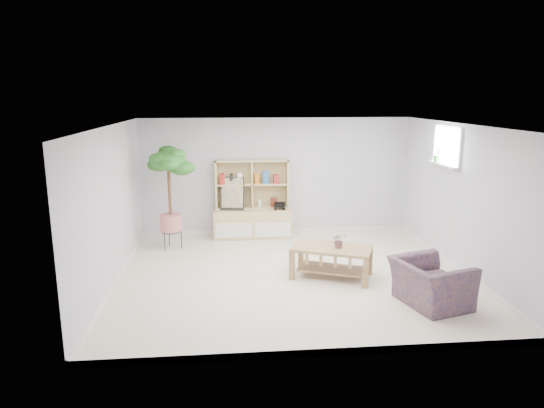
{
  "coord_description": "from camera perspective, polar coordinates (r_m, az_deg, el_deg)",
  "views": [
    {
      "loc": [
        -1.01,
        -7.3,
        2.84
      ],
      "look_at": [
        -0.29,
        0.34,
        1.11
      ],
      "focal_mm": 32.0,
      "sensor_mm": 36.0,
      "label": 1
    }
  ],
  "objects": [
    {
      "name": "poster",
      "position": [
        9.69,
        -4.69,
        1.22
      ],
      "size": [
        0.49,
        0.17,
        0.66
      ],
      "primitive_type": null,
      "rotation": [
        0.0,
        0.0,
        -0.13
      ],
      "color": "yellow",
      "rests_on": "storage_unit"
    },
    {
      "name": "baseboard",
      "position": [
        7.88,
        2.35,
        -8.06
      ],
      "size": [
        5.5,
        5.0,
        0.1
      ],
      "primitive_type": null,
      "color": "white",
      "rests_on": "floor"
    },
    {
      "name": "storage_unit",
      "position": [
        9.77,
        -2.33,
        0.55
      ],
      "size": [
        1.58,
        0.53,
        1.58
      ],
      "primitive_type": null,
      "color": "tan",
      "rests_on": "floor"
    },
    {
      "name": "window",
      "position": [
        8.78,
        19.97,
        6.44
      ],
      "size": [
        0.1,
        0.98,
        0.68
      ],
      "primitive_type": null,
      "color": "silver",
      "rests_on": "walls"
    },
    {
      "name": "ceiling",
      "position": [
        7.38,
        2.51,
        9.26
      ],
      "size": [
        5.5,
        5.0,
        0.01
      ],
      "primitive_type": "cube",
      "color": "silver",
      "rests_on": "walls"
    },
    {
      "name": "table_plant",
      "position": [
        7.67,
        7.89,
        -4.25
      ],
      "size": [
        0.22,
        0.19,
        0.24
      ],
      "primitive_type": "imported",
      "rotation": [
        0.0,
        0.0,
        0.02
      ],
      "color": "#146525",
      "rests_on": "coffee_table"
    },
    {
      "name": "window_sill",
      "position": [
        8.79,
        19.46,
        4.38
      ],
      "size": [
        0.14,
        1.0,
        0.04
      ],
      "primitive_type": "cube",
      "color": "white",
      "rests_on": "walls"
    },
    {
      "name": "sill_plant",
      "position": [
        9.0,
        18.87,
        5.48
      ],
      "size": [
        0.16,
        0.15,
        0.23
      ],
      "primitive_type": "imported",
      "rotation": [
        0.0,
        0.0,
        -0.43
      ],
      "color": "#20621E",
      "rests_on": "window_sill"
    },
    {
      "name": "toy_truck",
      "position": [
        9.74,
        0.92,
        -0.16
      ],
      "size": [
        0.33,
        0.25,
        0.17
      ],
      "primitive_type": null,
      "rotation": [
        0.0,
        0.0,
        -0.11
      ],
      "color": "black",
      "rests_on": "storage_unit"
    },
    {
      "name": "coffee_table",
      "position": [
        7.81,
        7.01,
        -6.77
      ],
      "size": [
        1.39,
        1.09,
        0.5
      ],
      "primitive_type": null,
      "rotation": [
        0.0,
        0.0,
        -0.4
      ],
      "color": "#946F4B",
      "rests_on": "floor"
    },
    {
      "name": "floor",
      "position": [
        7.9,
        2.34,
        -8.4
      ],
      "size": [
        5.5,
        5.0,
        0.01
      ],
      "primitive_type": "cube",
      "color": "beige",
      "rests_on": "ground"
    },
    {
      "name": "armchair",
      "position": [
        7.08,
        18.18,
        -8.5
      ],
      "size": [
        1.07,
        1.16,
        0.71
      ],
      "primitive_type": "imported",
      "rotation": [
        0.0,
        0.0,
        1.85
      ],
      "color": "navy",
      "rests_on": "floor"
    },
    {
      "name": "floor_tree",
      "position": [
        9.18,
        -11.92,
        0.64
      ],
      "size": [
        0.81,
        0.81,
        1.94
      ],
      "primitive_type": null,
      "rotation": [
        0.0,
        0.0,
        -0.15
      ],
      "color": "#20621E",
      "rests_on": "floor"
    },
    {
      "name": "walls",
      "position": [
        7.55,
        2.43,
        0.13
      ],
      "size": [
        5.51,
        5.01,
        2.4
      ],
      "color": "silver",
      "rests_on": "floor"
    }
  ]
}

